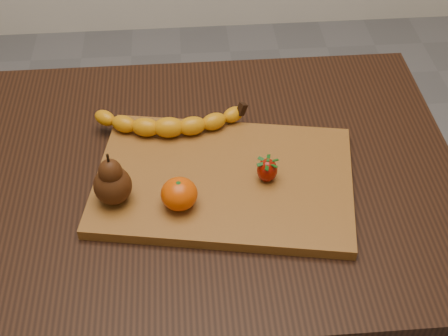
{
  "coord_description": "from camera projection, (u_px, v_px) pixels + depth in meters",
  "views": [
    {
      "loc": [
        0.0,
        -0.81,
        1.55
      ],
      "look_at": [
        0.07,
        -0.03,
        0.8
      ],
      "focal_mm": 50.0,
      "sensor_mm": 36.0,
      "label": 1
    }
  ],
  "objects": [
    {
      "name": "pear",
      "position": [
        111.0,
        178.0,
        1.02
      ],
      "size": [
        0.08,
        0.08,
        0.1
      ],
      "primitive_type": null,
      "rotation": [
        0.0,
        0.0,
        -0.23
      ],
      "color": "#421F0A",
      "rests_on": "cutting_board"
    },
    {
      "name": "table",
      "position": [
        188.0,
        209.0,
        1.2
      ],
      "size": [
        1.0,
        0.7,
        0.76
      ],
      "color": "black",
      "rests_on": "ground"
    },
    {
      "name": "strawberry",
      "position": [
        267.0,
        169.0,
        1.08
      ],
      "size": [
        0.04,
        0.04,
        0.04
      ],
      "primitive_type": null,
      "rotation": [
        0.0,
        0.0,
        0.29
      ],
      "color": "#8C0F03",
      "rests_on": "cutting_board"
    },
    {
      "name": "cutting_board",
      "position": [
        224.0,
        180.0,
        1.11
      ],
      "size": [
        0.5,
        0.37,
        0.02
      ],
      "primitive_type": "cube",
      "rotation": [
        0.0,
        0.0,
        -0.18
      ],
      "color": "brown",
      "rests_on": "table"
    },
    {
      "name": "mandarin",
      "position": [
        179.0,
        194.0,
        1.03
      ],
      "size": [
        0.07,
        0.07,
        0.05
      ],
      "primitive_type": "ellipsoid",
      "rotation": [
        0.0,
        0.0,
        0.16
      ],
      "color": "#D64602",
      "rests_on": "cutting_board"
    },
    {
      "name": "banana",
      "position": [
        169.0,
        127.0,
        1.16
      ],
      "size": [
        0.25,
        0.07,
        0.04
      ],
      "primitive_type": null,
      "rotation": [
        0.0,
        0.0,
        -0.04
      ],
      "color": "orange",
      "rests_on": "cutting_board"
    }
  ]
}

